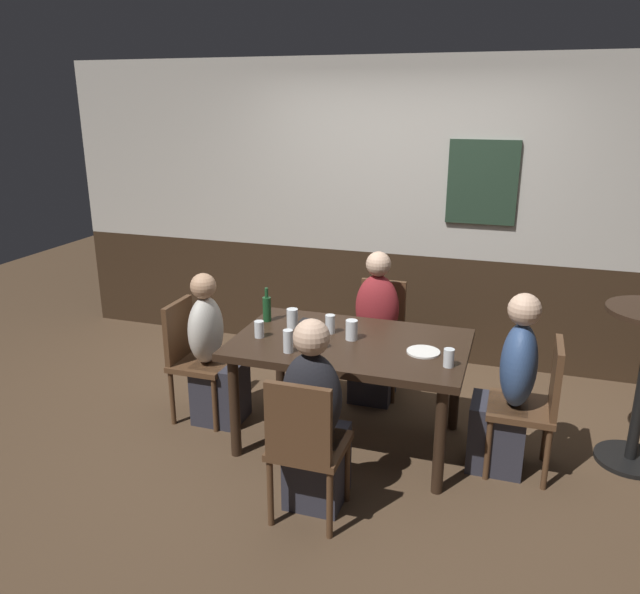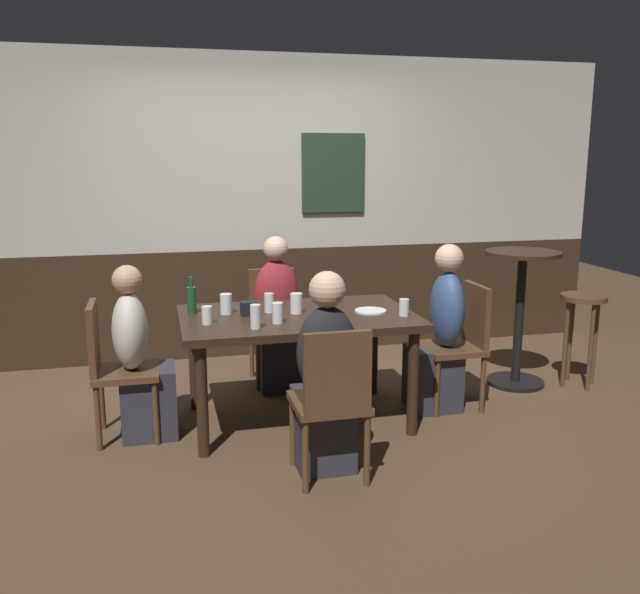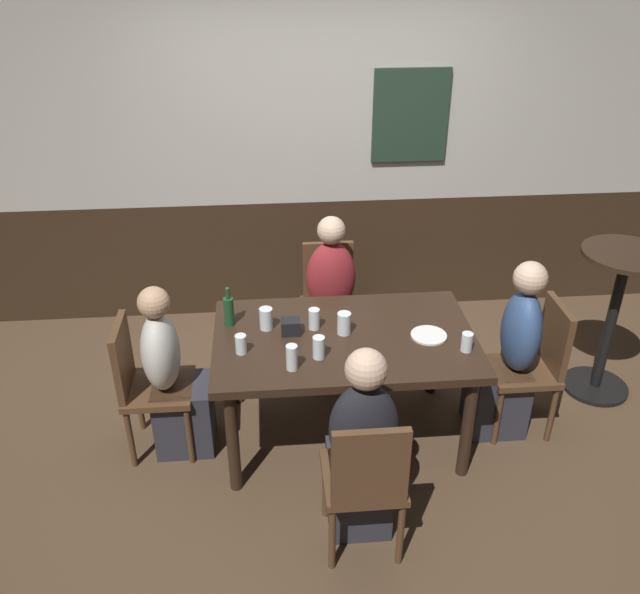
# 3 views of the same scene
# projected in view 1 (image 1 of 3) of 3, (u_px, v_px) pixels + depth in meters

# --- Properties ---
(ground_plane) EXTENTS (12.00, 12.00, 0.00)m
(ground_plane) POSITION_uv_depth(u_px,v_px,m) (349.00, 440.00, 4.30)
(ground_plane) COLOR #4C3826
(wall_back) EXTENTS (6.40, 0.13, 2.60)m
(wall_back) POSITION_uv_depth(u_px,v_px,m) (402.00, 214.00, 5.39)
(wall_back) COLOR #332316
(wall_back) RESTS_ON ground_plane
(dining_table) EXTENTS (1.52, 0.96, 0.74)m
(dining_table) POSITION_uv_depth(u_px,v_px,m) (350.00, 353.00, 4.10)
(dining_table) COLOR black
(dining_table) RESTS_ON ground_plane
(chair_head_west) EXTENTS (0.40, 0.40, 0.88)m
(chair_head_west) POSITION_uv_depth(u_px,v_px,m) (193.00, 353.00, 4.50)
(chair_head_west) COLOR #513521
(chair_head_west) RESTS_ON ground_plane
(chair_mid_near) EXTENTS (0.40, 0.40, 0.88)m
(chair_mid_near) POSITION_uv_depth(u_px,v_px,m) (305.00, 442.00, 3.34)
(chair_mid_near) COLOR #513521
(chair_mid_near) RESTS_ON ground_plane
(chair_head_east) EXTENTS (0.40, 0.40, 0.88)m
(chair_head_east) POSITION_uv_depth(u_px,v_px,m) (535.00, 400.00, 3.80)
(chair_head_east) COLOR #513521
(chair_head_east) RESTS_ON ground_plane
(chair_mid_far) EXTENTS (0.40, 0.40, 0.88)m
(chair_mid_far) POSITION_uv_depth(u_px,v_px,m) (380.00, 330.00, 4.96)
(chair_mid_far) COLOR #513521
(chair_mid_far) RESTS_ON ground_plane
(person_head_west) EXTENTS (0.37, 0.34, 1.11)m
(person_head_west) POSITION_uv_depth(u_px,v_px,m) (214.00, 361.00, 4.46)
(person_head_west) COLOR #2D2D38
(person_head_west) RESTS_ON ground_plane
(person_mid_near) EXTENTS (0.34, 0.37, 1.16)m
(person_mid_near) POSITION_uv_depth(u_px,v_px,m) (315.00, 429.00, 3.49)
(person_mid_near) COLOR #2D2D38
(person_mid_near) RESTS_ON ground_plane
(person_head_east) EXTENTS (0.37, 0.34, 1.17)m
(person_head_east) POSITION_uv_depth(u_px,v_px,m) (508.00, 397.00, 3.85)
(person_head_east) COLOR #2D2D38
(person_head_east) RESTS_ON ground_plane
(person_mid_far) EXTENTS (0.34, 0.37, 1.16)m
(person_mid_far) POSITION_uv_depth(u_px,v_px,m) (375.00, 338.00, 4.81)
(person_mid_far) COLOR #2D2D38
(person_mid_far) RESTS_ON ground_plane
(pint_glass_amber) EXTENTS (0.08, 0.08, 0.13)m
(pint_glass_amber) POSITION_uv_depth(u_px,v_px,m) (292.00, 319.00, 4.30)
(pint_glass_amber) COLOR silver
(pint_glass_amber) RESTS_ON dining_table
(tumbler_short) EXTENTS (0.07, 0.07, 0.13)m
(tumbler_short) POSITION_uv_depth(u_px,v_px,m) (330.00, 325.00, 4.20)
(tumbler_short) COLOR silver
(tumbler_short) RESTS_ON dining_table
(tumbler_water) EXTENTS (0.07, 0.07, 0.13)m
(tumbler_water) POSITION_uv_depth(u_px,v_px,m) (316.00, 341.00, 3.92)
(tumbler_water) COLOR silver
(tumbler_water) RESTS_ON dining_table
(beer_glass_half) EXTENTS (0.06, 0.06, 0.11)m
(beer_glass_half) POSITION_uv_depth(u_px,v_px,m) (259.00, 330.00, 4.13)
(beer_glass_half) COLOR silver
(beer_glass_half) RESTS_ON dining_table
(pint_glass_stout) EXTENTS (0.06, 0.06, 0.11)m
(pint_glass_stout) POSITION_uv_depth(u_px,v_px,m) (449.00, 359.00, 3.67)
(pint_glass_stout) COLOR silver
(pint_glass_stout) RESTS_ON dining_table
(pint_glass_pale) EXTENTS (0.08, 0.08, 0.13)m
(pint_glass_pale) POSITION_uv_depth(u_px,v_px,m) (351.00, 331.00, 4.08)
(pint_glass_pale) COLOR silver
(pint_glass_pale) RESTS_ON dining_table
(highball_clear) EXTENTS (0.06, 0.06, 0.15)m
(highball_clear) POSITION_uv_depth(u_px,v_px,m) (288.00, 343.00, 3.88)
(highball_clear) COLOR silver
(highball_clear) RESTS_ON dining_table
(beer_bottle_green) EXTENTS (0.06, 0.06, 0.25)m
(beer_bottle_green) POSITION_uv_depth(u_px,v_px,m) (267.00, 308.00, 4.41)
(beer_bottle_green) COLOR #194723
(beer_bottle_green) RESTS_ON dining_table
(plate_white_large) EXTENTS (0.21, 0.21, 0.01)m
(plate_white_large) POSITION_uv_depth(u_px,v_px,m) (423.00, 352.00, 3.88)
(plate_white_large) COLOR white
(plate_white_large) RESTS_ON dining_table
(condiment_caddy) EXTENTS (0.11, 0.09, 0.09)m
(condiment_caddy) POSITION_uv_depth(u_px,v_px,m) (308.00, 327.00, 4.20)
(condiment_caddy) COLOR black
(condiment_caddy) RESTS_ON dining_table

